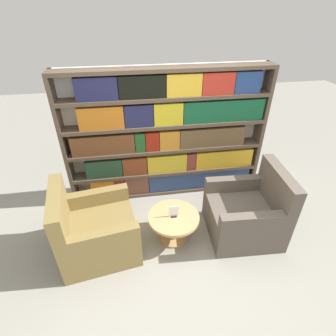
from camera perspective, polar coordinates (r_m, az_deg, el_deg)
The scene contains 6 objects.
ground_plane at distance 3.44m, azimuth 3.08°, elevation -17.85°, with size 14.00×14.00×0.00m, color gray.
bookshelf at distance 3.85m, azimuth -0.02°, elevation 6.84°, with size 2.90×0.30×1.94m.
armchair_left at distance 3.35m, azimuth -15.70°, elevation -13.10°, with size 1.00×0.96×0.95m.
armchair_right at distance 3.60m, azimuth 16.87°, elevation -9.45°, with size 0.93×0.88×0.95m.
coffee_table at distance 3.38m, azimuth 1.21°, elevation -11.78°, with size 0.64×0.64×0.39m.
table_sign at distance 3.26m, azimuth 1.25°, elevation -9.56°, with size 0.12×0.06×0.16m.
Camera 1 is at (-0.51, -2.10, 2.68)m, focal length 28.00 mm.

